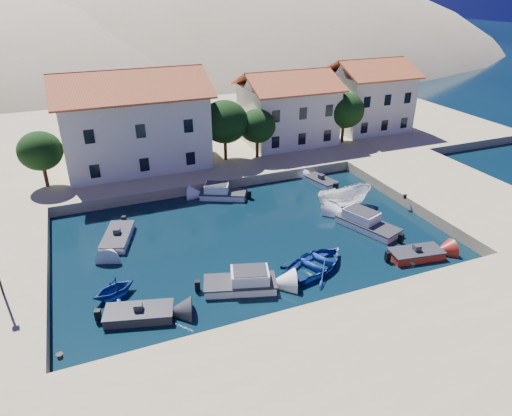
# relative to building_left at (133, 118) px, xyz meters

# --- Properties ---
(ground) EXTENTS (400.00, 400.00, 0.00)m
(ground) POSITION_rel_building_left_xyz_m (6.00, -28.00, -5.94)
(ground) COLOR black
(ground) RESTS_ON ground
(quay_south) EXTENTS (52.00, 12.00, 1.00)m
(quay_south) POSITION_rel_building_left_xyz_m (6.00, -34.00, -5.44)
(quay_south) COLOR tan
(quay_south) RESTS_ON ground
(quay_east) EXTENTS (11.00, 20.00, 1.00)m
(quay_east) POSITION_rel_building_left_xyz_m (26.50, -18.00, -5.44)
(quay_east) COLOR tan
(quay_east) RESTS_ON ground
(quay_north) EXTENTS (80.00, 36.00, 1.00)m
(quay_north) POSITION_rel_building_left_xyz_m (8.00, 10.00, -5.44)
(quay_north) COLOR tan
(quay_north) RESTS_ON ground
(hills) EXTENTS (254.00, 176.00, 99.00)m
(hills) POSITION_rel_building_left_xyz_m (26.64, 95.62, -29.34)
(hills) COLOR tan
(hills) RESTS_ON ground
(building_left) EXTENTS (14.70, 9.45, 9.70)m
(building_left) POSITION_rel_building_left_xyz_m (0.00, 0.00, 0.00)
(building_left) COLOR white
(building_left) RESTS_ON quay_north
(building_mid) EXTENTS (10.50, 8.40, 8.30)m
(building_mid) POSITION_rel_building_left_xyz_m (18.00, 1.00, -0.71)
(building_mid) COLOR white
(building_mid) RESTS_ON quay_north
(building_right) EXTENTS (9.45, 8.40, 8.80)m
(building_right) POSITION_rel_building_left_xyz_m (30.00, 2.00, -0.46)
(building_right) COLOR white
(building_right) RESTS_ON quay_north
(trees) EXTENTS (37.30, 5.30, 6.45)m
(trees) POSITION_rel_building_left_xyz_m (10.51, -2.54, -1.10)
(trees) COLOR #382314
(trees) RESTS_ON quay_north
(bollards) EXTENTS (29.36, 9.56, 0.30)m
(bollards) POSITION_rel_building_left_xyz_m (8.80, -24.13, -4.79)
(bollards) COLOR black
(bollards) RESTS_ON ground
(motorboat_grey_sw) EXTENTS (4.45, 2.84, 1.25)m
(motorboat_grey_sw) POSITION_rel_building_left_xyz_m (-3.91, -24.23, -5.64)
(motorboat_grey_sw) COLOR #2E2E32
(motorboat_grey_sw) RESTS_ON ground
(cabin_cruiser_south) EXTENTS (5.18, 3.35, 1.60)m
(cabin_cruiser_south) POSITION_rel_building_left_xyz_m (2.80, -23.77, -5.46)
(cabin_cruiser_south) COLOR white
(cabin_cruiser_south) RESTS_ON ground
(rowboat_south) EXTENTS (6.46, 5.63, 1.12)m
(rowboat_south) POSITION_rel_building_left_xyz_m (8.69, -23.52, -5.94)
(rowboat_south) COLOR navy
(rowboat_south) RESTS_ON ground
(motorboat_red_se) EXTENTS (4.15, 2.33, 1.25)m
(motorboat_red_se) POSITION_rel_building_left_xyz_m (16.24, -25.06, -5.64)
(motorboat_red_se) COLOR maroon
(motorboat_red_se) RESTS_ON ground
(cabin_cruiser_east) EXTENTS (3.83, 5.70, 1.60)m
(cabin_cruiser_east) POSITION_rel_building_left_xyz_m (15.46, -20.02, -5.46)
(cabin_cruiser_east) COLOR white
(cabin_cruiser_east) RESTS_ON ground
(boat_east) EXTENTS (5.35, 2.33, 2.02)m
(boat_east) POSITION_rel_building_left_xyz_m (15.89, -15.60, -5.94)
(boat_east) COLOR white
(boat_east) RESTS_ON ground
(motorboat_white_ne) EXTENTS (2.47, 3.84, 1.25)m
(motorboat_white_ne) POSITION_rel_building_left_xyz_m (16.46, -10.39, -5.64)
(motorboat_white_ne) COLOR white
(motorboat_white_ne) RESTS_ON ground
(rowboat_west) EXTENTS (3.57, 3.35, 1.51)m
(rowboat_west) POSITION_rel_building_left_xyz_m (-5.07, -21.48, -5.94)
(rowboat_west) COLOR navy
(rowboat_west) RESTS_ON ground
(motorboat_white_west) EXTENTS (3.26, 4.79, 1.25)m
(motorboat_white_west) POSITION_rel_building_left_xyz_m (-3.97, -14.17, -5.64)
(motorboat_white_west) COLOR white
(motorboat_white_west) RESTS_ON ground
(cabin_cruiser_north) EXTENTS (4.64, 3.49, 1.60)m
(cabin_cruiser_north) POSITION_rel_building_left_xyz_m (6.27, -9.74, -5.46)
(cabin_cruiser_north) COLOR white
(cabin_cruiser_north) RESTS_ON ground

